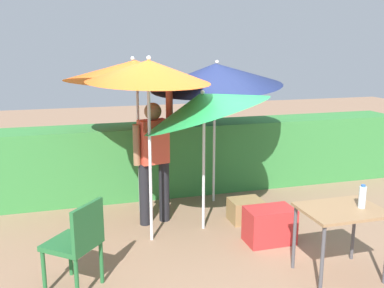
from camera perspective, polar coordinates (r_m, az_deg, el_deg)
name	(u,v)px	position (r m, az deg, el deg)	size (l,w,h in m)	color
ground_plane	(199,236)	(5.48, 0.89, -11.98)	(24.00, 24.00, 0.00)	#937056
hedge_row	(167,158)	(6.88, -3.31, -1.90)	(8.00, 0.70, 1.10)	#38843D
umbrella_rainbow	(149,71)	(4.90, -5.75, 9.48)	(1.41, 1.41, 2.19)	silver
umbrella_orange	(203,105)	(5.21, 1.50, 5.21)	(1.65, 1.60, 2.07)	silver
umbrella_yellow	(216,75)	(6.22, 3.16, 9.03)	(1.91, 1.90, 2.18)	silver
umbrella_navy	(135,72)	(5.83, -7.53, 9.32)	(1.88, 1.87, 2.32)	silver
person_vendor	(154,154)	(5.59, -5.06, -1.33)	(0.56, 0.29, 1.88)	black
chair_plastic	(78,241)	(4.30, -14.82, -12.18)	(0.62, 0.62, 0.89)	#236633
cooler_box	(269,225)	(5.32, 10.16, -10.49)	(0.57, 0.36, 0.42)	red
crate_cardboard	(246,210)	(5.89, 7.06, -8.64)	(0.42, 0.34, 0.30)	#9E7A4C
folding_table	(341,217)	(4.61, 19.07, -9.05)	(0.80, 0.60, 0.72)	#4C4C51
bottle_water	(362,197)	(4.63, 21.51, -6.49)	(0.07, 0.07, 0.24)	silver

